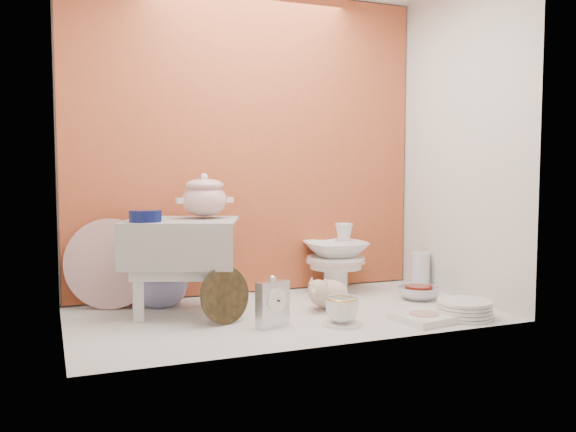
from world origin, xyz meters
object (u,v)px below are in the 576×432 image
at_px(floral_platter, 110,264).
at_px(step_stool, 182,267).
at_px(soup_tureen, 205,196).
at_px(dinner_plate_stack, 464,309).
at_px(mantel_clock, 273,302).
at_px(plush_pig, 329,293).
at_px(porcelain_tower, 336,258).
at_px(crystal_bowl, 419,293).
at_px(gold_rim_teacup, 342,310).
at_px(blue_white_vase, 160,276).

bearing_deg(floral_platter, step_stool, -36.62).
bearing_deg(soup_tureen, dinner_plate_stack, -29.61).
height_order(floral_platter, dinner_plate_stack, floral_platter).
bearing_deg(step_stool, mantel_clock, -30.99).
xyz_separation_m(plush_pig, porcelain_tower, (0.19, 0.32, 0.11)).
relative_size(dinner_plate_stack, porcelain_tower, 0.69).
bearing_deg(mantel_clock, dinner_plate_stack, -30.43).
relative_size(dinner_plate_stack, crystal_bowl, 1.23).
bearing_deg(step_stool, plush_pig, 6.52).
height_order(mantel_clock, gold_rim_teacup, mantel_clock).
distance_m(step_stool, plush_pig, 0.65).
height_order(dinner_plate_stack, porcelain_tower, porcelain_tower).
relative_size(soup_tureen, dinner_plate_stack, 0.99).
bearing_deg(step_stool, dinner_plate_stack, -5.04).
height_order(floral_platter, gold_rim_teacup, floral_platter).
bearing_deg(porcelain_tower, step_stool, -168.61).
distance_m(step_stool, gold_rim_teacup, 0.71).
distance_m(step_stool, soup_tureen, 0.32).
height_order(floral_platter, porcelain_tower, floral_platter).
bearing_deg(soup_tureen, plush_pig, -19.98).
bearing_deg(porcelain_tower, gold_rim_teacup, -114.16).
xyz_separation_m(soup_tureen, crystal_bowl, (1.00, -0.17, -0.47)).
xyz_separation_m(gold_rim_teacup, dinner_plate_stack, (0.53, -0.09, -0.03)).
distance_m(step_stool, porcelain_tower, 0.83).
bearing_deg(plush_pig, dinner_plate_stack, -49.69).
relative_size(floral_platter, plush_pig, 1.72).
distance_m(soup_tureen, blue_white_vase, 0.44).
bearing_deg(dinner_plate_stack, crystal_bowl, 85.33).
bearing_deg(step_stool, blue_white_vase, 129.96).
bearing_deg(floral_platter, mantel_clock, -45.22).
relative_size(floral_platter, mantel_clock, 2.01).
bearing_deg(blue_white_vase, porcelain_tower, -1.52).
relative_size(mantel_clock, crystal_bowl, 1.03).
distance_m(gold_rim_teacup, crystal_bowl, 0.63).
distance_m(floral_platter, blue_white_vase, 0.23).
height_order(gold_rim_teacup, crystal_bowl, gold_rim_teacup).
height_order(soup_tureen, floral_platter, soup_tureen).
relative_size(mantel_clock, porcelain_tower, 0.58).
distance_m(step_stool, blue_white_vase, 0.21).
relative_size(blue_white_vase, mantel_clock, 1.34).
bearing_deg(mantel_clock, crystal_bowl, -4.28).
bearing_deg(crystal_bowl, floral_platter, 165.69).
height_order(floral_platter, crystal_bowl, floral_platter).
xyz_separation_m(mantel_clock, crystal_bowl, (0.82, 0.21, -0.07)).
bearing_deg(soup_tureen, porcelain_tower, 10.90).
distance_m(mantel_clock, gold_rim_teacup, 0.28).
xyz_separation_m(crystal_bowl, porcelain_tower, (-0.29, 0.31, 0.14)).
height_order(plush_pig, dinner_plate_stack, plush_pig).
distance_m(soup_tureen, dinner_plate_stack, 1.21).
bearing_deg(floral_platter, crystal_bowl, -14.31).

